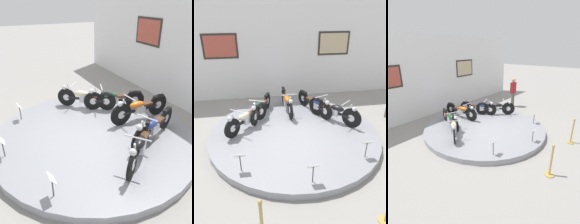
# 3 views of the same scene
# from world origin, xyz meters

# --- Properties ---
(ground_plane) EXTENTS (60.00, 60.00, 0.00)m
(ground_plane) POSITION_xyz_m (0.00, 0.00, 0.00)
(ground_plane) COLOR gray
(display_platform) EXTENTS (5.29, 5.29, 0.20)m
(display_platform) POSITION_xyz_m (0.00, 0.00, 0.10)
(display_platform) COLOR gray
(display_platform) RESTS_ON ground_plane
(back_wall) EXTENTS (14.00, 0.22, 4.18)m
(back_wall) POSITION_xyz_m (0.00, 3.60, 2.09)
(back_wall) COLOR white
(back_wall) RESTS_ON ground_plane
(motorcycle_cream) EXTENTS (1.33, 1.51, 0.78)m
(motorcycle_cream) POSITION_xyz_m (-1.47, 0.39, 0.57)
(motorcycle_cream) COLOR black
(motorcycle_cream) RESTS_ON display_platform
(motorcycle_green) EXTENTS (0.80, 1.84, 0.78)m
(motorcycle_green) POSITION_xyz_m (-0.97, 1.15, 0.57)
(motorcycle_green) COLOR black
(motorcycle_green) RESTS_ON display_platform
(motorcycle_orange) EXTENTS (0.54, 2.02, 0.81)m
(motorcycle_orange) POSITION_xyz_m (0.00, 1.46, 0.60)
(motorcycle_orange) COLOR black
(motorcycle_orange) RESTS_ON display_platform
(motorcycle_blue) EXTENTS (0.80, 1.86, 0.79)m
(motorcycle_blue) POSITION_xyz_m (0.97, 1.15, 0.58)
(motorcycle_blue) COLOR black
(motorcycle_blue) RESTS_ON display_platform
(motorcycle_black) EXTENTS (1.30, 1.61, 0.81)m
(motorcycle_black) POSITION_xyz_m (1.46, 0.39, 0.60)
(motorcycle_black) COLOR black
(motorcycle_black) RESTS_ON display_platform
(info_placard_front_left) EXTENTS (0.26, 0.11, 0.51)m
(info_placard_front_left) POSITION_xyz_m (-1.60, -1.64, 0.57)
(info_placard_front_left) COLOR #333338
(info_placard_front_left) RESTS_ON display_platform
(info_placard_front_centre) EXTENTS (0.26, 0.11, 0.51)m
(info_placard_front_centre) POSITION_xyz_m (0.00, -2.29, 0.57)
(info_placard_front_centre) COLOR #333338
(info_placard_front_centre) RESTS_ON display_platform
(info_placard_front_right) EXTENTS (0.26, 0.11, 0.51)m
(info_placard_front_right) POSITION_xyz_m (1.60, -1.64, 0.57)
(info_placard_front_right) COLOR #333338
(info_placard_front_right) RESTS_ON display_platform
(visitor_standing) EXTENTS (0.36, 0.24, 1.79)m
(visitor_standing) POSITION_xyz_m (3.74, 0.71, 1.03)
(visitor_standing) COLOR #6B6051
(visitor_standing) RESTS_ON ground_plane
(stanchion_post_left_of_entry) EXTENTS (0.28, 0.28, 1.02)m
(stanchion_post_left_of_entry) POSITION_xyz_m (-1.19, -3.37, 0.34)
(stanchion_post_left_of_entry) COLOR tan
(stanchion_post_left_of_entry) RESTS_ON ground_plane
(stanchion_post_right_of_entry) EXTENTS (0.28, 0.28, 1.02)m
(stanchion_post_right_of_entry) POSITION_xyz_m (1.19, -3.37, 0.34)
(stanchion_post_right_of_entry) COLOR tan
(stanchion_post_right_of_entry) RESTS_ON ground_plane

